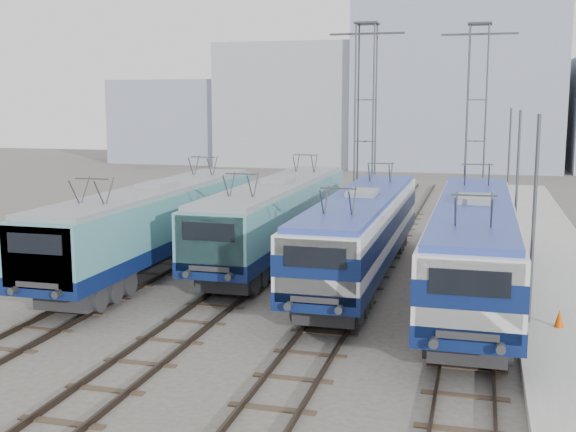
% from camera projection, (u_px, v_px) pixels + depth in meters
% --- Properties ---
extents(ground, '(160.00, 160.00, 0.00)m').
position_uv_depth(ground, '(258.00, 328.00, 23.77)').
color(ground, '#514C47').
extents(platform, '(4.00, 70.00, 0.30)m').
position_uv_depth(platform, '(561.00, 285.00, 28.76)').
color(platform, '#9E9E99').
rests_on(platform, ground).
extents(locomotive_far_left, '(2.87, 18.12, 3.41)m').
position_uv_depth(locomotive_far_left, '(156.00, 220.00, 31.53)').
color(locomotive_far_left, '#0A1846').
rests_on(locomotive_far_left, ground).
extents(locomotive_center_left, '(2.84, 17.91, 3.37)m').
position_uv_depth(locomotive_center_left, '(277.00, 213.00, 33.75)').
color(locomotive_center_left, '#0A1846').
rests_on(locomotive_center_left, ground).
extents(locomotive_center_right, '(2.77, 17.54, 3.30)m').
position_uv_depth(locomotive_center_right, '(361.00, 228.00, 29.68)').
color(locomotive_center_right, '#0A1846').
rests_on(locomotive_center_right, ground).
extents(locomotive_far_right, '(2.90, 18.35, 3.45)m').
position_uv_depth(locomotive_far_right, '(473.00, 240.00, 26.55)').
color(locomotive_far_right, '#0A1846').
rests_on(locomotive_far_right, ground).
extents(catenary_tower_west, '(4.50, 1.20, 12.00)m').
position_uv_depth(catenary_tower_west, '(365.00, 114.00, 43.72)').
color(catenary_tower_west, '#3F4247').
rests_on(catenary_tower_west, ground).
extents(catenary_tower_east, '(4.50, 1.20, 12.00)m').
position_uv_depth(catenary_tower_east, '(476.00, 114.00, 43.96)').
color(catenary_tower_east, '#3F4247').
rests_on(catenary_tower_east, ground).
extents(mast_front, '(0.12, 0.12, 7.00)m').
position_uv_depth(mast_front, '(534.00, 225.00, 22.93)').
color(mast_front, '#3F4247').
rests_on(mast_front, ground).
extents(mast_mid, '(0.12, 0.12, 7.00)m').
position_uv_depth(mast_mid, '(517.00, 184.00, 34.38)').
color(mast_mid, '#3F4247').
rests_on(mast_mid, ground).
extents(mast_rear, '(0.12, 0.12, 7.00)m').
position_uv_depth(mast_rear, '(509.00, 164.00, 45.82)').
color(mast_rear, '#3F4247').
rests_on(mast_rear, ground).
extents(safety_cone, '(0.30, 0.30, 0.58)m').
position_uv_depth(safety_cone, '(559.00, 318.00, 22.84)').
color(safety_cone, '#D04702').
rests_on(safety_cone, platform).
extents(building_west, '(18.00, 12.00, 14.00)m').
position_uv_depth(building_west, '(301.00, 105.00, 85.41)').
color(building_west, '#929BA3').
rests_on(building_west, ground).
extents(building_center, '(22.00, 14.00, 18.00)m').
position_uv_depth(building_center, '(457.00, 87.00, 80.48)').
color(building_center, '#838CA2').
rests_on(building_center, ground).
extents(building_far_west, '(14.00, 10.00, 10.00)m').
position_uv_depth(building_far_west, '(177.00, 121.00, 89.82)').
color(building_far_west, '#838CA2').
rests_on(building_far_west, ground).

